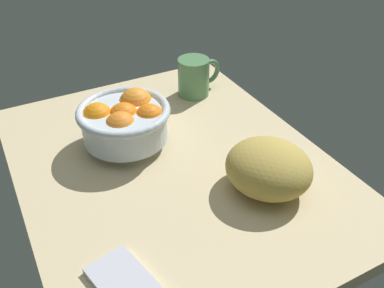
% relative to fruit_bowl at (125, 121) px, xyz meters
% --- Properties ---
extents(ground_plane, '(0.74, 0.58, 0.03)m').
position_rel_fruit_bowl_xyz_m(ground_plane, '(0.10, 0.06, -0.07)').
color(ground_plane, '#CCB88C').
extents(fruit_bowl, '(0.19, 0.19, 0.10)m').
position_rel_fruit_bowl_xyz_m(fruit_bowl, '(0.00, 0.00, 0.00)').
color(fruit_bowl, silver).
rests_on(fruit_bowl, ground).
extents(bread_loaf, '(0.21, 0.20, 0.09)m').
position_rel_fruit_bowl_xyz_m(bread_loaf, '(0.25, 0.18, -0.01)').
color(bread_loaf, '#B39845').
rests_on(bread_loaf, ground).
extents(napkin_folded, '(0.13, 0.10, 0.01)m').
position_rel_fruit_bowl_xyz_m(napkin_folded, '(0.33, -0.13, -0.05)').
color(napkin_folded, silver).
rests_on(napkin_folded, ground).
extents(mug, '(0.08, 0.12, 0.09)m').
position_rel_fruit_bowl_xyz_m(mug, '(-0.13, 0.23, -0.01)').
color(mug, '#528454').
rests_on(mug, ground).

